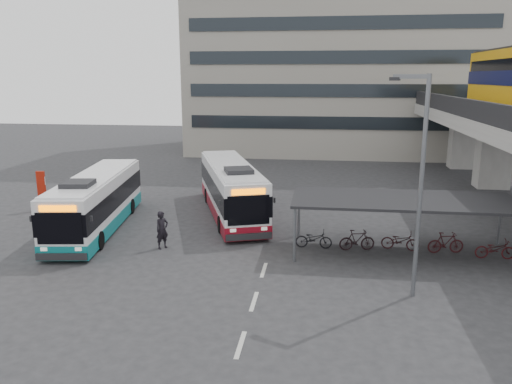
# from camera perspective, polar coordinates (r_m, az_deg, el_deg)

# --- Properties ---
(ground) EXTENTS (120.00, 120.00, 0.00)m
(ground) POSITION_cam_1_polar(r_m,az_deg,el_deg) (21.52, -5.80, -8.55)
(ground) COLOR #28282B
(ground) RESTS_ON ground
(bike_shelter) EXTENTS (10.00, 4.00, 2.54)m
(bike_shelter) POSITION_cam_1_polar(r_m,az_deg,el_deg) (23.62, 16.43, -3.16)
(bike_shelter) COLOR #595B60
(bike_shelter) RESTS_ON ground
(office_block) EXTENTS (30.00, 15.00, 25.00)m
(office_block) POSITION_cam_1_polar(r_m,az_deg,el_deg) (55.64, 9.31, 17.67)
(office_block) COLOR gray
(office_block) RESTS_ON ground
(road_markings) EXTENTS (0.15, 7.60, 0.01)m
(road_markings) POSITION_cam_1_polar(r_m,az_deg,el_deg) (18.38, -0.23, -12.39)
(road_markings) COLOR beige
(road_markings) RESTS_ON ground
(bus_main) EXTENTS (5.83, 11.09, 3.23)m
(bus_main) POSITION_cam_1_polar(r_m,az_deg,el_deg) (29.03, -2.86, 0.32)
(bus_main) COLOR white
(bus_main) RESTS_ON ground
(bus_teal) EXTENTS (3.75, 10.75, 3.11)m
(bus_teal) POSITION_cam_1_polar(r_m,az_deg,el_deg) (27.59, -17.71, -1.10)
(bus_teal) COLOR white
(bus_teal) RESTS_ON ground
(pedestrian) EXTENTS (0.74, 0.78, 1.79)m
(pedestrian) POSITION_cam_1_polar(r_m,az_deg,el_deg) (23.80, -10.68, -4.28)
(pedestrian) COLOR black
(pedestrian) RESTS_ON ground
(lamp_post) EXTENTS (1.34, 0.67, 8.01)m
(lamp_post) POSITION_cam_1_polar(r_m,az_deg,el_deg) (18.37, 18.11, 1.93)
(lamp_post) COLOR #595B60
(lamp_post) RESTS_ON ground
(sign_totem_north) EXTENTS (0.52, 0.21, 2.40)m
(sign_totem_north) POSITION_cam_1_polar(r_m,az_deg,el_deg) (32.56, -23.28, 0.19)
(sign_totem_north) COLOR #A71A0A
(sign_totem_north) RESTS_ON ground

